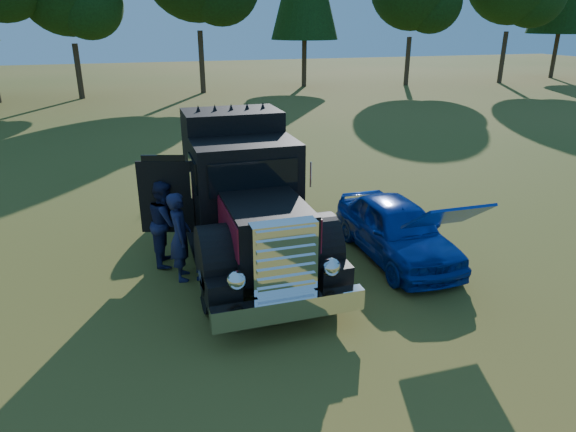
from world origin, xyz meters
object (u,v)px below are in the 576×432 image
at_px(diamond_t_truck, 242,199).
at_px(hotrod_coupe, 397,229).
at_px(spectator_far, 166,222).
at_px(spectator_near, 180,236).

xyz_separation_m(diamond_t_truck, hotrod_coupe, (3.10, -1.10, -0.63)).
bearing_deg(spectator_far, hotrod_coupe, -92.91).
height_order(diamond_t_truck, spectator_far, diamond_t_truck).
xyz_separation_m(hotrod_coupe, spectator_near, (-4.49, 0.38, 0.24)).
relative_size(diamond_t_truck, spectator_far, 3.97).
height_order(hotrod_coupe, spectator_far, hotrod_coupe).
height_order(spectator_near, spectator_far, spectator_far).
height_order(hotrod_coupe, spectator_near, hotrod_coupe).
distance_m(diamond_t_truck, spectator_far, 1.64).
xyz_separation_m(diamond_t_truck, spectator_near, (-1.39, -0.72, -0.39)).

